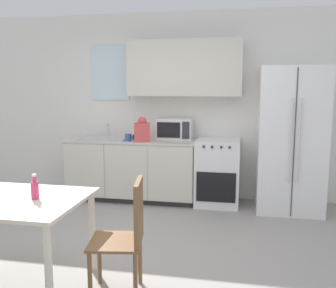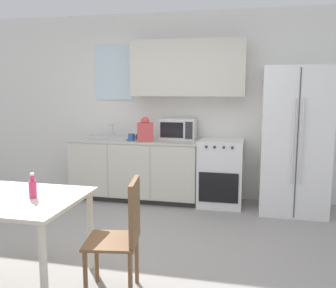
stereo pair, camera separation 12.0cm
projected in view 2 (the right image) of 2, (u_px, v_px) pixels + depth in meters
ground_plane at (125, 262)px, 3.53m from camera, size 12.00×12.00×0.00m
wall_back at (177, 100)px, 5.51m from camera, size 12.00×0.38×2.70m
kitchen_counter at (136, 169)px, 5.48m from camera, size 1.88×0.65×0.89m
oven_range at (221, 172)px, 5.21m from camera, size 0.60×0.64×0.91m
refrigerator at (294, 140)px, 4.87m from camera, size 0.84×0.79×1.89m
kitchen_sink at (108, 137)px, 5.51m from camera, size 0.70×0.45×0.20m
microwave at (178, 129)px, 5.38m from camera, size 0.51×0.32×0.30m
coffee_mug at (132, 137)px, 5.25m from camera, size 0.13×0.09×0.10m
grocery_bag_0 at (145, 130)px, 5.18m from camera, size 0.25×0.23×0.34m
dining_table at (8, 208)px, 3.05m from camera, size 1.19×0.89×0.75m
dining_chair_side at (124, 229)px, 2.91m from camera, size 0.46×0.46×0.93m
drink_bottle at (33, 188)px, 3.00m from camera, size 0.06×0.06×0.20m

